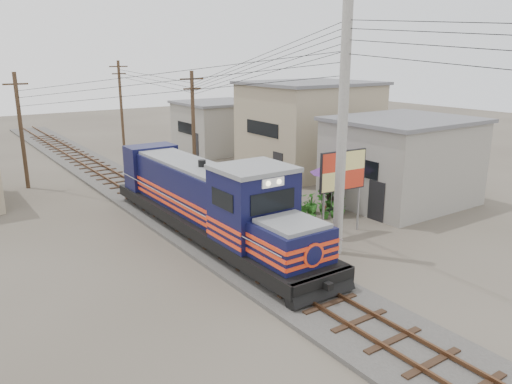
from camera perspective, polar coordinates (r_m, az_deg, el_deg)
ground at (r=19.51m, az=0.59°, el=-8.66°), size 120.00×120.00×0.00m
ballast at (r=27.76m, az=-11.35°, el=-1.38°), size 3.60×70.00×0.16m
track at (r=27.71m, az=-11.37°, el=-1.02°), size 1.15×70.00×0.12m
locomotive at (r=22.14m, az=-5.38°, el=-1.16°), size 2.81×15.27×3.78m
utility_pole_main at (r=19.89m, az=9.81°, el=6.64°), size 0.40×0.40×10.00m
wooden_pole_mid at (r=32.43m, az=-7.18°, el=7.71°), size 1.60×0.24×7.00m
wooden_pole_far at (r=45.33m, az=-15.17°, el=9.80°), size 1.60×0.24×7.50m
wooden_pole_left at (r=33.27m, az=-25.28°, el=6.56°), size 1.60×0.24×7.00m
power_lines at (r=25.18m, az=-11.16°, el=14.24°), size 9.65×19.00×3.30m
shophouse_front at (r=28.51m, az=16.29°, el=3.47°), size 7.35×6.30×4.70m
shophouse_mid at (r=35.31m, az=6.08°, el=7.44°), size 8.40×7.35×6.20m
shophouse_back at (r=42.69m, az=-4.32°, el=7.50°), size 6.30×6.30×4.20m
billboard at (r=22.59m, az=9.91°, el=2.18°), size 2.52×0.29×3.89m
market_umbrella at (r=26.08m, az=8.77°, el=2.75°), size 2.54×2.54×2.64m
vendor at (r=26.98m, az=8.45°, el=0.03°), size 0.69×0.51×1.75m
plant_nursery at (r=25.69m, az=5.97°, el=-1.59°), size 3.44×2.79×1.13m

